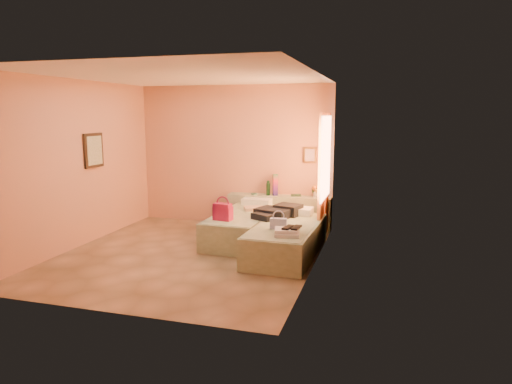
# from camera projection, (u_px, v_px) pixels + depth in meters

# --- Properties ---
(ground) EXTENTS (4.50, 4.50, 0.00)m
(ground) POSITION_uv_depth(u_px,v_px,m) (190.00, 254.00, 7.33)
(ground) COLOR tan
(ground) RESTS_ON ground
(room_walls) EXTENTS (4.02, 4.51, 2.81)m
(room_walls) POSITION_uv_depth(u_px,v_px,m) (213.00, 141.00, 7.51)
(room_walls) COLOR tan
(room_walls) RESTS_ON ground
(headboard_ledge) EXTENTS (2.05, 0.30, 0.65)m
(headboard_ledge) POSITION_uv_depth(u_px,v_px,m) (279.00, 212.00, 9.00)
(headboard_ledge) COLOR #A9B191
(headboard_ledge) RESTS_ON ground
(bed_left) EXTENTS (0.97, 2.03, 0.50)m
(bed_left) POSITION_uv_depth(u_px,v_px,m) (245.00, 227.00, 8.12)
(bed_left) COLOR #A9BB96
(bed_left) RESTS_ON ground
(bed_right) EXTENTS (0.97, 2.03, 0.50)m
(bed_right) POSITION_uv_depth(u_px,v_px,m) (286.00, 240.00, 7.26)
(bed_right) COLOR #A9BB96
(bed_right) RESTS_ON ground
(water_bottle) EXTENTS (0.10, 0.10, 0.28)m
(water_bottle) POSITION_uv_depth(u_px,v_px,m) (268.00, 188.00, 8.95)
(water_bottle) COLOR #153C22
(water_bottle) RESTS_ON headboard_ledge
(rainbow_box) EXTENTS (0.12, 0.12, 0.42)m
(rainbow_box) POSITION_uv_depth(u_px,v_px,m) (275.00, 185.00, 8.92)
(rainbow_box) COLOR #AB1542
(rainbow_box) RESTS_ON headboard_ledge
(small_dish) EXTENTS (0.15, 0.15, 0.03)m
(small_dish) POSITION_uv_depth(u_px,v_px,m) (254.00, 194.00, 9.02)
(small_dish) COLOR #488567
(small_dish) RESTS_ON headboard_ledge
(green_book) EXTENTS (0.22, 0.18, 0.03)m
(green_book) POSITION_uv_depth(u_px,v_px,m) (296.00, 195.00, 8.89)
(green_book) COLOR #254531
(green_book) RESTS_ON headboard_ledge
(flower_vase) EXTENTS (0.23, 0.23, 0.28)m
(flower_vase) POSITION_uv_depth(u_px,v_px,m) (317.00, 190.00, 8.71)
(flower_vase) COLOR silver
(flower_vase) RESTS_ON headboard_ledge
(magenta_handbag) EXTENTS (0.32, 0.21, 0.28)m
(magenta_handbag) POSITION_uv_depth(u_px,v_px,m) (223.00, 212.00, 7.51)
(magenta_handbag) COLOR #AB1542
(magenta_handbag) RESTS_ON bed_left
(khaki_garment) EXTENTS (0.43, 0.39, 0.06)m
(khaki_garment) POSITION_uv_depth(u_px,v_px,m) (254.00, 208.00, 8.31)
(khaki_garment) COLOR tan
(khaki_garment) RESTS_ON bed_left
(clothes_pile) EXTENTS (0.79, 0.79, 0.19)m
(clothes_pile) POSITION_uv_depth(u_px,v_px,m) (277.00, 212.00, 7.74)
(clothes_pile) COLOR black
(clothes_pile) RESTS_ON bed_right
(blue_handbag) EXTENTS (0.26, 0.13, 0.16)m
(blue_handbag) POSITION_uv_depth(u_px,v_px,m) (278.00, 224.00, 6.95)
(blue_handbag) COLOR #3F4B97
(blue_handbag) RESTS_ON bed_right
(towel_stack) EXTENTS (0.39, 0.35, 0.10)m
(towel_stack) POSITION_uv_depth(u_px,v_px,m) (287.00, 232.00, 6.56)
(towel_stack) COLOR silver
(towel_stack) RESTS_ON bed_right
(sandal_pair) EXTENTS (0.24, 0.29, 0.03)m
(sandal_pair) POSITION_uv_depth(u_px,v_px,m) (292.00, 228.00, 6.58)
(sandal_pair) COLOR black
(sandal_pair) RESTS_ON towel_stack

